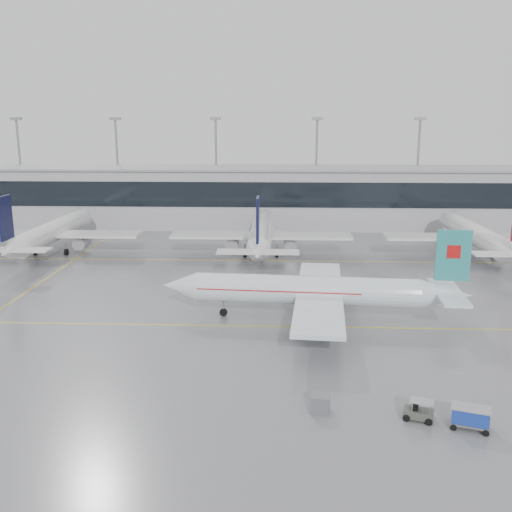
{
  "coord_description": "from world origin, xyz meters",
  "views": [
    {
      "loc": [
        2.78,
        -58.44,
        21.64
      ],
      "look_at": [
        0.0,
        12.0,
        5.0
      ],
      "focal_mm": 40.0,
      "sensor_mm": 36.0,
      "label": 1
    }
  ],
  "objects_px": {
    "baggage_tug": "(419,413)",
    "gse_unit": "(320,404)",
    "air_canada_jet": "(318,291)",
    "baggage_cart": "(471,416)"
  },
  "relations": [
    {
      "from": "baggage_tug",
      "to": "gse_unit",
      "type": "height_order",
      "value": "baggage_tug"
    },
    {
      "from": "air_canada_jet",
      "to": "gse_unit",
      "type": "xyz_separation_m",
      "value": [
        -1.1,
        -20.92,
        -2.62
      ]
    },
    {
      "from": "baggage_cart",
      "to": "gse_unit",
      "type": "xyz_separation_m",
      "value": [
        -10.64,
        2.0,
        -0.29
      ]
    },
    {
      "from": "air_canada_jet",
      "to": "baggage_cart",
      "type": "xyz_separation_m",
      "value": [
        9.53,
        -22.92,
        -2.33
      ]
    },
    {
      "from": "air_canada_jet",
      "to": "baggage_cart",
      "type": "relative_size",
      "value": 11.3
    },
    {
      "from": "air_canada_jet",
      "to": "baggage_cart",
      "type": "distance_m",
      "value": 24.93
    },
    {
      "from": "baggage_cart",
      "to": "air_canada_jet",
      "type": "bearing_deg",
      "value": 130.91
    },
    {
      "from": "air_canada_jet",
      "to": "gse_unit",
      "type": "bearing_deg",
      "value": 91.46
    },
    {
      "from": "baggage_tug",
      "to": "baggage_cart",
      "type": "height_order",
      "value": "baggage_cart"
    },
    {
      "from": "baggage_tug",
      "to": "air_canada_jet",
      "type": "bearing_deg",
      "value": 124.0
    }
  ]
}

